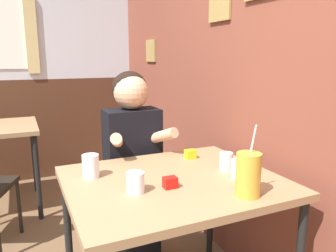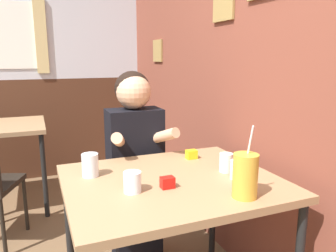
# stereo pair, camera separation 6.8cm
# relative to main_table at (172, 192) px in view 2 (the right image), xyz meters

# --- Properties ---
(brick_wall_right) EXTENTS (0.08, 4.75, 2.70)m
(brick_wall_right) POSITION_rel_main_table_xyz_m (0.61, 1.05, 0.66)
(brick_wall_right) COLOR brown
(brick_wall_right) RESTS_ON ground_plane
(back_wall) EXTENTS (5.33, 0.09, 2.70)m
(back_wall) POSITION_rel_main_table_xyz_m (-0.60, 2.46, 0.67)
(back_wall) COLOR silver
(back_wall) RESTS_ON ground_plane
(main_table) EXTENTS (0.99, 0.84, 0.76)m
(main_table) POSITION_rel_main_table_xyz_m (0.00, 0.00, 0.00)
(main_table) COLOR #93704C
(main_table) RESTS_ON ground_plane
(person_seated) EXTENTS (0.42, 0.41, 1.25)m
(person_seated) POSITION_rel_main_table_xyz_m (-0.01, 0.58, -0.02)
(person_seated) COLOR black
(person_seated) RESTS_ON ground_plane
(cocktail_pitcher) EXTENTS (0.10, 0.10, 0.30)m
(cocktail_pitcher) POSITION_rel_main_table_xyz_m (0.20, -0.31, 0.16)
(cocktail_pitcher) COLOR gold
(cocktail_pitcher) RESTS_ON main_table
(glass_near_pitcher) EXTENTS (0.08, 0.08, 0.09)m
(glass_near_pitcher) POSITION_rel_main_table_xyz_m (-0.22, -0.08, 0.11)
(glass_near_pitcher) COLOR silver
(glass_near_pitcher) RESTS_ON main_table
(glass_center) EXTENTS (0.07, 0.07, 0.09)m
(glass_center) POSITION_rel_main_table_xyz_m (0.29, -0.12, 0.11)
(glass_center) COLOR silver
(glass_center) RESTS_ON main_table
(glass_far_side) EXTENTS (0.07, 0.07, 0.10)m
(glass_far_side) POSITION_rel_main_table_xyz_m (0.29, -0.01, 0.12)
(glass_far_side) COLOR silver
(glass_far_side) RESTS_ON main_table
(glass_by_brick) EXTENTS (0.08, 0.08, 0.11)m
(glass_by_brick) POSITION_rel_main_table_xyz_m (-0.35, 0.18, 0.13)
(glass_by_brick) COLOR silver
(glass_by_brick) RESTS_ON main_table
(condiment_ketchup) EXTENTS (0.06, 0.04, 0.05)m
(condiment_ketchup) POSITION_rel_main_table_xyz_m (-0.06, -0.10, 0.09)
(condiment_ketchup) COLOR #B7140F
(condiment_ketchup) RESTS_ON main_table
(condiment_mustard) EXTENTS (0.06, 0.04, 0.05)m
(condiment_mustard) POSITION_rel_main_table_xyz_m (0.23, 0.25, 0.09)
(condiment_mustard) COLOR yellow
(condiment_mustard) RESTS_ON main_table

